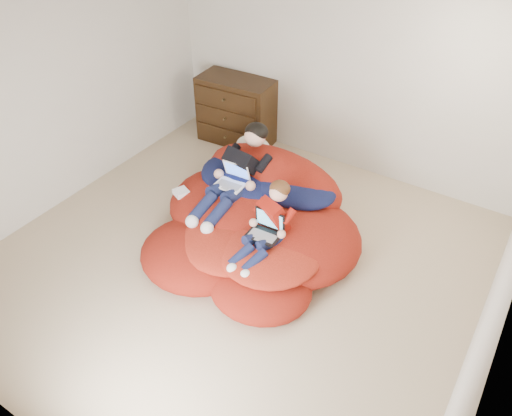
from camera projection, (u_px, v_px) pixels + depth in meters
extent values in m
cube|color=tan|center=(235.00, 268.00, 5.65)|extent=(5.10, 5.10, 0.25)
cube|color=beige|center=(342.00, 77.00, 6.47)|extent=(5.10, 0.02, 2.50)
cube|color=beige|center=(3.00, 351.00, 3.14)|extent=(5.10, 0.02, 2.50)
cube|color=beige|center=(57.00, 103.00, 5.87)|extent=(0.02, 5.10, 2.50)
cube|color=beige|center=(506.00, 266.00, 3.73)|extent=(0.02, 5.10, 2.50)
cube|color=silver|center=(227.00, 36.00, 4.03)|extent=(5.10, 5.10, 0.02)
cube|color=black|center=(237.00, 111.00, 7.37)|extent=(1.14, 0.62, 0.99)
cube|color=black|center=(226.00, 136.00, 7.36)|extent=(0.99, 0.08, 0.24)
cylinder|color=#4C3F26|center=(225.00, 137.00, 7.35)|extent=(0.03, 0.06, 0.03)
cube|color=black|center=(225.00, 118.00, 7.18)|extent=(0.99, 0.08, 0.24)
cylinder|color=#4C3F26|center=(225.00, 119.00, 7.16)|extent=(0.03, 0.06, 0.03)
cube|color=black|center=(225.00, 99.00, 6.99)|extent=(0.99, 0.08, 0.24)
cylinder|color=#4C3F26|center=(224.00, 100.00, 6.98)|extent=(0.03, 0.06, 0.03)
ellipsoid|color=maroon|center=(238.00, 207.00, 5.98)|extent=(1.71, 1.54, 0.62)
ellipsoid|color=maroon|center=(291.00, 238.00, 5.57)|extent=(1.59, 1.54, 0.57)
ellipsoid|color=maroon|center=(247.00, 248.00, 5.46)|extent=(1.36, 1.09, 0.43)
ellipsoid|color=maroon|center=(197.00, 254.00, 5.45)|extent=(1.29, 1.18, 0.43)
ellipsoid|color=maroon|center=(260.00, 286.00, 5.08)|extent=(1.09, 0.99, 0.36)
ellipsoid|color=maroon|center=(273.00, 180.00, 6.11)|extent=(1.83, 0.81, 0.81)
ellipsoid|color=#131944|center=(247.00, 176.00, 6.04)|extent=(1.18, 0.97, 0.30)
ellipsoid|color=#131944|center=(292.00, 186.00, 5.80)|extent=(1.08, 0.76, 0.26)
ellipsoid|color=#B12A19|center=(270.00, 252.00, 5.18)|extent=(1.09, 1.09, 0.20)
ellipsoid|color=#B12A19|center=(227.00, 243.00, 5.35)|extent=(1.10, 0.99, 0.20)
ellipsoid|color=beige|center=(254.00, 148.00, 6.29)|extent=(0.49, 0.31, 0.31)
cube|color=black|center=(247.00, 165.00, 5.88)|extent=(0.41, 0.53, 0.51)
sphere|color=#E2A38A|center=(255.00, 136.00, 5.82)|extent=(0.25, 0.25, 0.25)
ellipsoid|color=black|center=(257.00, 132.00, 5.81)|extent=(0.28, 0.26, 0.21)
cylinder|color=#13193B|center=(222.00, 189.00, 5.78)|extent=(0.21, 0.42, 0.23)
cylinder|color=#13193B|center=(203.00, 207.00, 5.56)|extent=(0.18, 0.41, 0.26)
sphere|color=white|center=(192.00, 221.00, 5.47)|extent=(0.15, 0.15, 0.15)
cylinder|color=#13193B|center=(236.00, 194.00, 5.69)|extent=(0.21, 0.42, 0.23)
cylinder|color=#13193B|center=(218.00, 213.00, 5.47)|extent=(0.18, 0.41, 0.26)
sphere|color=white|center=(207.00, 228.00, 5.38)|extent=(0.15, 0.15, 0.15)
cube|color=#A5190E|center=(274.00, 217.00, 5.21)|extent=(0.35, 0.36, 0.43)
sphere|color=#E2A38A|center=(279.00, 192.00, 5.10)|extent=(0.19, 0.19, 0.19)
ellipsoid|color=#4B2B14|center=(280.00, 188.00, 5.09)|extent=(0.22, 0.20, 0.17)
cylinder|color=#13193B|center=(256.00, 238.00, 5.20)|extent=(0.22, 0.34, 0.18)
cylinder|color=#13193B|center=(241.00, 255.00, 5.03)|extent=(0.20, 0.32, 0.20)
sphere|color=white|center=(232.00, 269.00, 4.96)|extent=(0.11, 0.11, 0.11)
cylinder|color=#13193B|center=(269.00, 243.00, 5.13)|extent=(0.22, 0.34, 0.18)
cylinder|color=#13193B|center=(255.00, 261.00, 4.96)|extent=(0.20, 0.32, 0.20)
sphere|color=white|center=(246.00, 275.00, 4.89)|extent=(0.11, 0.11, 0.11)
cube|color=white|center=(230.00, 185.00, 5.70)|extent=(0.34, 0.25, 0.01)
cube|color=gray|center=(229.00, 185.00, 5.68)|extent=(0.29, 0.14, 0.00)
cube|color=white|center=(237.00, 170.00, 5.72)|extent=(0.33, 0.10, 0.22)
cube|color=#4370E5|center=(236.00, 171.00, 5.72)|extent=(0.29, 0.07, 0.18)
cube|color=black|center=(263.00, 235.00, 5.14)|extent=(0.35, 0.25, 0.01)
cube|color=gray|center=(263.00, 235.00, 5.12)|extent=(0.29, 0.14, 0.00)
cube|color=black|center=(270.00, 219.00, 5.14)|extent=(0.34, 0.05, 0.24)
cube|color=teal|center=(270.00, 220.00, 5.14)|extent=(0.30, 0.03, 0.19)
cube|color=white|center=(181.00, 192.00, 5.88)|extent=(0.21, 0.21, 0.06)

